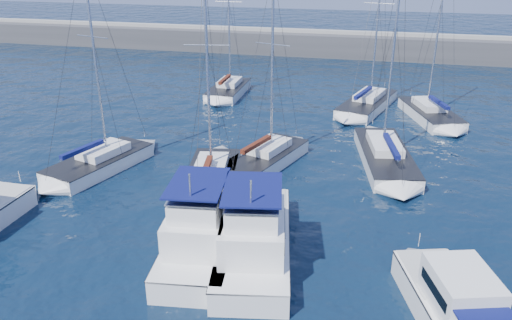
% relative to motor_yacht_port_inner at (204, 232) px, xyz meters
% --- Properties ---
extents(ground, '(220.00, 220.00, 0.00)m').
position_rel_motor_yacht_port_inner_xyz_m(ground, '(2.19, 0.45, -1.13)').
color(ground, black).
rests_on(ground, ground).
extents(breakwater, '(160.00, 6.00, 4.45)m').
position_rel_motor_yacht_port_inner_xyz_m(breakwater, '(2.19, 52.45, -0.08)').
color(breakwater, '#424244').
rests_on(breakwater, ground).
extents(motor_yacht_port_inner, '(4.57, 9.91, 4.69)m').
position_rel_motor_yacht_port_inner_xyz_m(motor_yacht_port_inner, '(0.00, 0.00, 0.00)').
color(motor_yacht_port_inner, white).
rests_on(motor_yacht_port_inner, ground).
extents(motor_yacht_stbd_inner, '(5.20, 10.12, 4.69)m').
position_rel_motor_yacht_port_inner_xyz_m(motor_yacht_stbd_inner, '(2.55, -0.00, 0.00)').
color(motor_yacht_stbd_inner, white).
rests_on(motor_yacht_stbd_inner, ground).
extents(motor_yacht_stbd_outer, '(4.41, 6.89, 3.20)m').
position_rel_motor_yacht_port_inner_xyz_m(motor_yacht_stbd_outer, '(11.36, -2.53, -0.19)').
color(motor_yacht_stbd_outer, white).
rests_on(motor_yacht_stbd_outer, ground).
extents(sailboat_mid_a, '(5.10, 8.26, 14.27)m').
position_rel_motor_yacht_port_inner_xyz_m(sailboat_mid_a, '(-10.35, 7.89, -0.61)').
color(sailboat_mid_a, white).
rests_on(sailboat_mid_a, ground).
extents(sailboat_mid_b, '(4.71, 9.58, 14.21)m').
position_rel_motor_yacht_port_inner_xyz_m(sailboat_mid_b, '(-2.04, 6.82, -0.63)').
color(sailboat_mid_b, white).
rests_on(sailboat_mid_b, ground).
extents(sailboat_mid_c, '(5.19, 8.12, 13.25)m').
position_rel_motor_yacht_port_inner_xyz_m(sailboat_mid_c, '(0.56, 11.45, -0.62)').
color(sailboat_mid_c, white).
rests_on(sailboat_mid_c, ground).
extents(sailboat_mid_d, '(4.89, 10.15, 15.67)m').
position_rel_motor_yacht_port_inner_xyz_m(sailboat_mid_d, '(8.69, 13.74, -0.62)').
color(sailboat_mid_d, white).
rests_on(sailboat_mid_d, ground).
extents(sailboat_back_a, '(3.19, 7.70, 14.81)m').
position_rel_motor_yacht_port_inner_xyz_m(sailboat_back_a, '(-7.27, 28.36, -0.61)').
color(sailboat_back_a, white).
rests_on(sailboat_back_a, ground).
extents(sailboat_back_b, '(5.60, 9.92, 15.35)m').
position_rel_motor_yacht_port_inner_xyz_m(sailboat_back_b, '(6.97, 26.71, -0.62)').
color(sailboat_back_b, white).
rests_on(sailboat_back_b, ground).
extents(sailboat_back_c, '(5.51, 8.68, 16.52)m').
position_rel_motor_yacht_port_inner_xyz_m(sailboat_back_c, '(12.55, 24.89, -0.59)').
color(sailboat_back_c, white).
rests_on(sailboat_back_c, ground).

